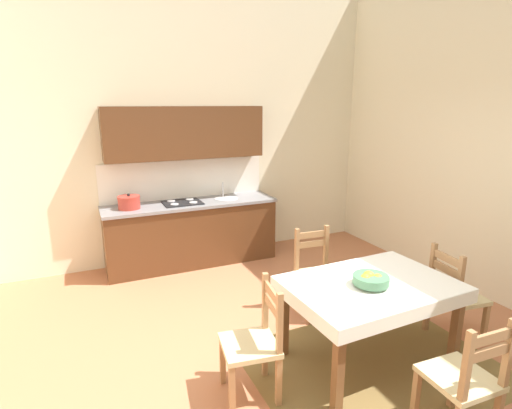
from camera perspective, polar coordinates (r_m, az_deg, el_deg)
name	(u,v)px	position (r m, az deg, el deg)	size (l,w,h in m)	color
ground_plane	(293,366)	(3.90, 5.22, -21.83)	(5.97, 6.43, 0.10)	#B7704C
wall_back	(194,119)	(5.93, -8.75, 11.85)	(5.97, 0.12, 4.03)	beige
area_rug	(373,365)	(3.94, 16.18, -21.02)	(2.10, 1.60, 0.01)	olive
kitchen_cabinetry	(190,205)	(5.72, -9.38, -0.03)	(2.38, 0.63, 2.20)	#56331C
dining_table	(370,295)	(3.69, 15.85, -12.25)	(1.46, 1.03, 0.75)	brown
dining_chair_tv_side	(255,343)	(3.29, -0.19, -19.02)	(0.48, 0.48, 0.93)	#D1BC89
dining_chair_kitchen_side	(317,274)	(4.48, 8.60, -9.66)	(0.45, 0.45, 0.93)	#D1BC89
dining_chair_camera_side	(464,380)	(3.25, 27.42, -21.20)	(0.44, 0.44, 0.93)	#D1BC89
dining_chair_window_side	(454,296)	(4.40, 26.29, -11.55)	(0.47, 0.47, 0.93)	#D1BC89
fruit_bowl	(371,279)	(3.55, 15.92, -10.18)	(0.30, 0.30, 0.12)	#4C7F5B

